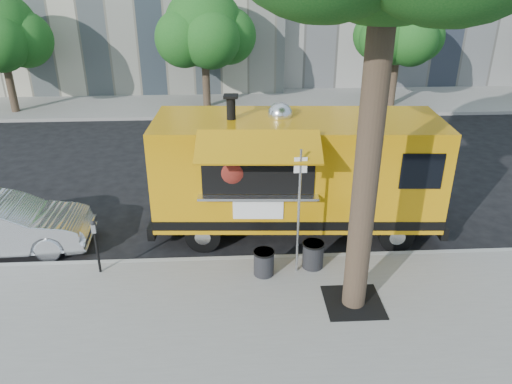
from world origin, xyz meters
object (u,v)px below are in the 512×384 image
food_truck (295,172)px  far_tree_c (399,29)px  sedan (2,225)px  far_tree_b (204,27)px  sign_post (299,205)px  trash_bin_left (313,254)px  trash_bin_right (264,262)px  parking_meter (96,241)px

food_truck → far_tree_c: bearing=65.2°
sedan → far_tree_b: bearing=-23.0°
far_tree_b → sign_post: 14.61m
trash_bin_left → trash_bin_right: (-1.17, -0.24, -0.02)m
far_tree_b → far_tree_c: size_ratio=1.06×
food_truck → trash_bin_right: size_ratio=12.61×
far_tree_c → food_truck: far_tree_c is taller
sign_post → trash_bin_left: bearing=20.5°
far_tree_c → sedan: (-13.66, -12.40, -3.01)m
parking_meter → trash_bin_right: (3.78, -0.29, -0.51)m
far_tree_c → trash_bin_right: bearing=-117.2°
far_tree_b → sign_post: bearing=-79.9°
trash_bin_right → sign_post: bearing=7.0°
sign_post → trash_bin_right: bearing=-173.0°
far_tree_b → parking_meter: (-2.00, -14.05, -2.85)m
far_tree_b → trash_bin_right: bearing=-82.9°
far_tree_c → parking_meter: (-11.00, -13.75, -2.74)m
far_tree_c → sign_post: 15.48m
food_truck → trash_bin_right: bearing=-110.1°
sign_post → trash_bin_right: (-0.77, -0.09, -1.38)m
food_truck → sedan: (-7.39, -0.57, -1.04)m
food_truck → sedan: size_ratio=1.78×
trash_bin_left → sign_post: bearing=-159.5°
food_truck → sedan: bearing=-172.4°
far_tree_b → far_tree_c: bearing=-1.9°
trash_bin_left → trash_bin_right: size_ratio=1.06×
sedan → parking_meter: bearing=-119.8°
sign_post → trash_bin_left: size_ratio=4.70×
far_tree_b → food_truck: bearing=-77.3°
trash_bin_left → sedan: bearing=169.6°
trash_bin_right → far_tree_c: bearing=62.8°
food_truck → sedan: food_truck is taller
trash_bin_left → parking_meter: bearing=179.4°
far_tree_c → sign_post: size_ratio=1.74×
trash_bin_left → far_tree_c: bearing=66.3°
parking_meter → sedan: bearing=153.1°
trash_bin_left → trash_bin_right: 1.19m
far_tree_b → trash_bin_right: far_tree_b is taller
sign_post → far_tree_b: bearing=100.1°
far_tree_b → far_tree_c: far_tree_b is taller
food_truck → trash_bin_right: (-0.95, -2.21, -1.28)m
sign_post → parking_meter: 4.64m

